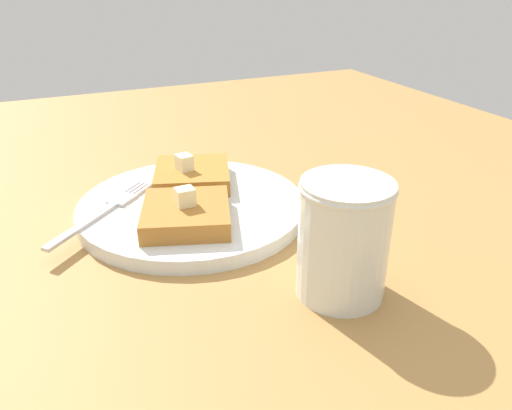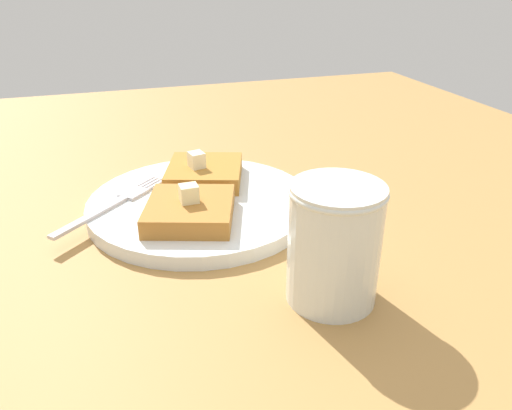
% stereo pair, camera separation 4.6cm
% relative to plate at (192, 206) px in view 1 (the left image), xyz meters
% --- Properties ---
extents(table_surface, '(1.27, 1.27, 0.03)m').
position_rel_plate_xyz_m(table_surface, '(0.02, -0.02, -0.02)').
color(table_surface, '#AA7C42').
rests_on(table_surface, ground).
extents(plate, '(0.24, 0.24, 0.01)m').
position_rel_plate_xyz_m(plate, '(0.00, 0.00, 0.00)').
color(plate, white).
rests_on(plate, table_surface).
extents(toast_slice_left, '(0.11, 0.11, 0.02)m').
position_rel_plate_xyz_m(toast_slice_left, '(-0.05, 0.02, 0.02)').
color(toast_slice_left, '#AF7830').
rests_on(toast_slice_left, plate).
extents(toast_slice_middle, '(0.11, 0.11, 0.02)m').
position_rel_plate_xyz_m(toast_slice_middle, '(0.05, -0.02, 0.02)').
color(toast_slice_middle, '#AD6F2C').
rests_on(toast_slice_middle, plate).
extents(butter_pat_primary, '(0.02, 0.02, 0.02)m').
position_rel_plate_xyz_m(butter_pat_primary, '(-0.04, 0.01, 0.03)').
color(butter_pat_primary, '#F9F0C6').
rests_on(butter_pat_primary, toast_slice_left).
extents(butter_pat_secondary, '(0.02, 0.02, 0.02)m').
position_rel_plate_xyz_m(butter_pat_secondary, '(0.05, -0.02, 0.03)').
color(butter_pat_secondary, '#F2EAB3').
rests_on(butter_pat_secondary, toast_slice_middle).
extents(fork, '(0.12, 0.13, 0.00)m').
position_rel_plate_xyz_m(fork, '(-0.01, -0.09, 0.01)').
color(fork, silver).
rests_on(fork, plate).
extents(syrup_jar, '(0.07, 0.07, 0.10)m').
position_rel_plate_xyz_m(syrup_jar, '(0.19, 0.07, 0.04)').
color(syrup_jar, '#331906').
rests_on(syrup_jar, table_surface).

